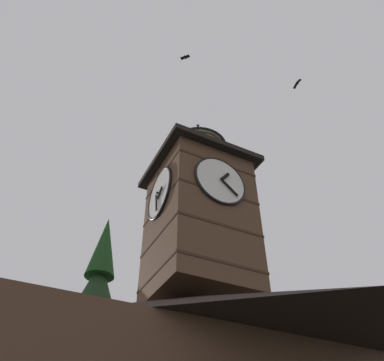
# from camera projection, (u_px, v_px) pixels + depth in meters

# --- Properties ---
(clock_tower) EXTENTS (4.18, 4.18, 9.20)m
(clock_tower) POSITION_uv_depth(u_px,v_px,m) (199.00, 208.00, 16.02)
(clock_tower) COLOR brown
(clock_tower) RESTS_ON building_main
(flying_bird_high) EXTENTS (0.48, 0.51, 0.14)m
(flying_bird_high) POSITION_uv_depth(u_px,v_px,m) (185.00, 57.00, 21.87)
(flying_bird_high) COLOR black
(flying_bird_low) EXTENTS (0.22, 0.71, 0.15)m
(flying_bird_low) POSITION_uv_depth(u_px,v_px,m) (297.00, 83.00, 22.74)
(flying_bird_low) COLOR black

